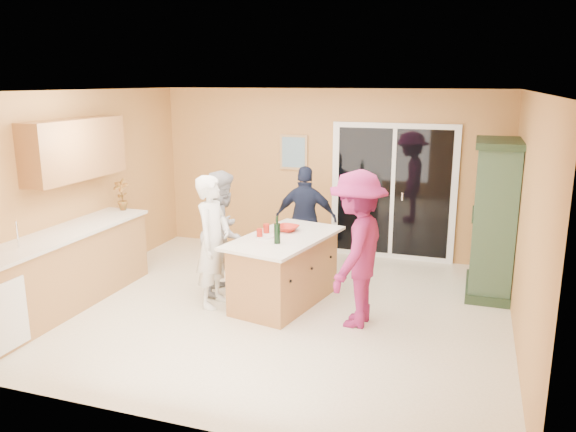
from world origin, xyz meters
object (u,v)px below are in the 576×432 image
(woman_white, at_px, (213,242))
(woman_magenta, at_px, (357,249))
(woman_grey, at_px, (223,232))
(woman_navy, at_px, (306,219))
(green_hutch, at_px, (494,220))
(kitchen_island, at_px, (285,272))

(woman_white, distance_m, woman_magenta, 1.77)
(woman_grey, bearing_deg, woman_navy, -41.79)
(green_hutch, bearing_deg, woman_magenta, -134.17)
(woman_magenta, bearing_deg, green_hutch, 141.42)
(kitchen_island, height_order, woman_magenta, woman_magenta)
(woman_white, height_order, woman_grey, woman_white)
(green_hutch, xyz_separation_m, woman_navy, (-2.54, 0.13, -0.21))
(kitchen_island, bearing_deg, woman_magenta, -7.11)
(green_hutch, relative_size, woman_white, 1.23)
(kitchen_island, distance_m, woman_white, 0.96)
(kitchen_island, distance_m, woman_navy, 1.36)
(kitchen_island, relative_size, woman_white, 1.10)
(woman_grey, relative_size, woman_magenta, 0.91)
(woman_navy, bearing_deg, kitchen_island, 87.71)
(green_hutch, bearing_deg, woman_navy, 177.13)
(woman_white, height_order, woman_magenta, woman_magenta)
(woman_white, bearing_deg, woman_navy, -22.01)
(green_hutch, distance_m, woman_magenta, 2.10)
(woman_grey, relative_size, woman_navy, 1.05)
(woman_white, xyz_separation_m, woman_magenta, (1.76, 0.01, 0.07))
(woman_navy, bearing_deg, green_hutch, 169.59)
(kitchen_island, height_order, green_hutch, green_hutch)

